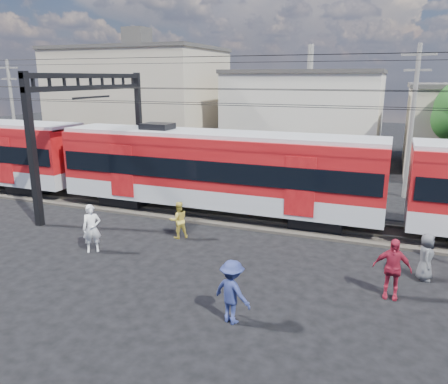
{
  "coord_description": "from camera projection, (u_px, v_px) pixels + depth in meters",
  "views": [
    {
      "loc": [
        5.09,
        -11.5,
        6.75
      ],
      "look_at": [
        -1.31,
        5.0,
        2.07
      ],
      "focal_mm": 35.0,
      "sensor_mm": 36.0,
      "label": 1
    }
  ],
  "objects": [
    {
      "name": "pedestrian_c",
      "position": [
        232.0,
        292.0,
        12.19
      ],
      "size": [
        1.37,
        1.06,
        1.86
      ],
      "primitive_type": "imported",
      "rotation": [
        0.0,
        0.0,
        2.79
      ],
      "color": "navy",
      "rests_on": "ground"
    },
    {
      "name": "pedestrian_a",
      "position": [
        92.0,
        228.0,
        17.19
      ],
      "size": [
        0.84,
        0.79,
        1.93
      ],
      "primitive_type": "imported",
      "rotation": [
        0.0,
        0.0,
        0.66
      ],
      "color": "silver",
      "rests_on": "ground"
    },
    {
      "name": "commuter_train",
      "position": [
        220.0,
        168.0,
        21.41
      ],
      "size": [
        50.3,
        3.08,
        4.17
      ],
      "color": "black",
      "rests_on": "ground"
    },
    {
      "name": "pedestrian_e",
      "position": [
        426.0,
        257.0,
        14.81
      ],
      "size": [
        0.54,
        0.82,
        1.66
      ],
      "primitive_type": "imported",
      "rotation": [
        0.0,
        0.0,
        1.56
      ],
      "color": "#46464A",
      "rests_on": "ground"
    },
    {
      "name": "building_west",
      "position": [
        140.0,
        100.0,
        40.25
      ],
      "size": [
        14.28,
        10.2,
        9.3
      ],
      "color": "gray",
      "rests_on": "ground"
    },
    {
      "name": "building_midwest",
      "position": [
        308.0,
        114.0,
        37.97
      ],
      "size": [
        12.24,
        12.24,
        7.3
      ],
      "color": "beige",
      "rests_on": "ground"
    },
    {
      "name": "ground",
      "position": [
        206.0,
        296.0,
        13.87
      ],
      "size": [
        120.0,
        120.0,
        0.0
      ],
      "primitive_type": "plane",
      "color": "black",
      "rests_on": "ground"
    },
    {
      "name": "pedestrian_d",
      "position": [
        392.0,
        268.0,
        13.55
      ],
      "size": [
        1.16,
        0.49,
        1.97
      ],
      "primitive_type": "imported",
      "rotation": [
        0.0,
        0.0,
        -0.01
      ],
      "color": "maroon",
      "rests_on": "ground"
    },
    {
      "name": "rail_near",
      "position": [
        268.0,
        222.0,
        20.36
      ],
      "size": [
        70.0,
        0.12,
        0.12
      ],
      "primitive_type": "cube",
      "color": "#59544C",
      "rests_on": "track_bed"
    },
    {
      "name": "pedestrian_b",
      "position": [
        179.0,
        220.0,
        18.7
      ],
      "size": [
        1.0,
        0.97,
        1.62
      ],
      "primitive_type": "imported",
      "rotation": [
        0.0,
        0.0,
        3.84
      ],
      "color": "gold",
      "rests_on": "ground"
    },
    {
      "name": "utility_pole_mid",
      "position": [
        412.0,
        118.0,
        24.14
      ],
      "size": [
        1.8,
        0.24,
        8.5
      ],
      "color": "slate",
      "rests_on": "ground"
    },
    {
      "name": "catenary",
      "position": [
        114.0,
        109.0,
        22.79
      ],
      "size": [
        70.0,
        9.3,
        7.52
      ],
      "color": "black",
      "rests_on": "ground"
    },
    {
      "name": "track_bed",
      "position": [
        272.0,
        220.0,
        21.07
      ],
      "size": [
        70.0,
        3.4,
        0.12
      ],
      "primitive_type": "cube",
      "color": "#2D2823",
      "rests_on": "ground"
    },
    {
      "name": "rail_far",
      "position": [
        276.0,
        213.0,
        21.71
      ],
      "size": [
        70.0,
        0.12,
        0.12
      ],
      "primitive_type": "cube",
      "color": "#59544C",
      "rests_on": "track_bed"
    },
    {
      "name": "utility_pole_west",
      "position": [
        13.0,
        110.0,
        33.08
      ],
      "size": [
        1.8,
        0.24,
        8.0
      ],
      "color": "slate",
      "rests_on": "ground"
    }
  ]
}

